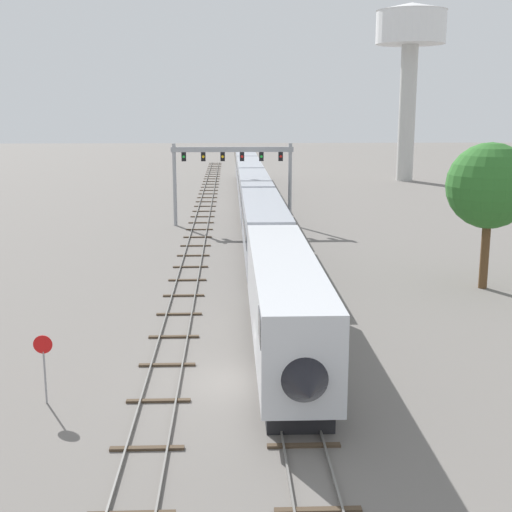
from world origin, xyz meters
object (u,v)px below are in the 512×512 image
at_px(stop_sign, 44,359).
at_px(signal_gantry, 232,165).
at_px(passenger_train, 254,197).
at_px(trackside_tree_left, 490,186).
at_px(water_tower, 410,39).

bearing_deg(stop_sign, signal_gantry, 79.70).
xyz_separation_m(passenger_train, trackside_tree_left, (14.11, -26.99, 4.12)).
relative_size(passenger_train, trackside_tree_left, 10.23).
height_order(signal_gantry, stop_sign, signal_gantry).
xyz_separation_m(stop_sign, trackside_tree_left, (24.11, 17.28, 4.86)).
bearing_deg(signal_gantry, water_tower, 56.35).
height_order(signal_gantry, water_tower, water_tower).
bearing_deg(trackside_tree_left, stop_sign, -144.37).
relative_size(signal_gantry, water_tower, 0.44).
bearing_deg(water_tower, stop_sign, -112.86).
distance_m(water_tower, stop_sign, 93.94).
bearing_deg(signal_gantry, trackside_tree_left, -57.19).
xyz_separation_m(water_tower, stop_sign, (-35.65, -84.56, -20.09)).
bearing_deg(trackside_tree_left, signal_gantry, 122.81).
bearing_deg(water_tower, passenger_train, -122.49).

